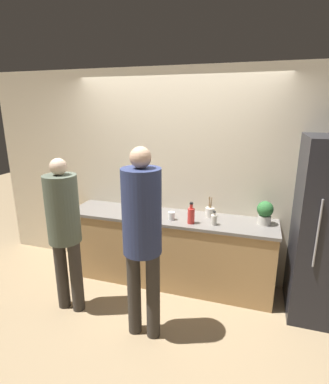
{
  "coord_description": "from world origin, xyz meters",
  "views": [
    {
      "loc": [
        0.97,
        -2.91,
        2.15
      ],
      "look_at": [
        0.0,
        0.14,
        1.23
      ],
      "focal_mm": 28.0,
      "sensor_mm": 36.0,
      "label": 1
    }
  ],
  "objects_px": {
    "person_left": "(64,225)",
    "potted_plant": "(265,212)",
    "bottle_red": "(191,215)",
    "fruit_bowl": "(144,207)",
    "person_center": "(142,229)",
    "cup_white": "(171,216)",
    "bottle_clear": "(214,219)",
    "utensil_crock": "(210,212)"
  },
  "relations": [
    {
      "from": "utensil_crock",
      "to": "potted_plant",
      "type": "xyz_separation_m",
      "value": [
        0.62,
        -0.05,
        0.08
      ]
    },
    {
      "from": "utensil_crock",
      "to": "bottle_clear",
      "type": "distance_m",
      "value": 0.25
    },
    {
      "from": "fruit_bowl",
      "to": "bottle_red",
      "type": "distance_m",
      "value": 0.7
    },
    {
      "from": "bottle_clear",
      "to": "potted_plant",
      "type": "bearing_deg",
      "value": 19.32
    },
    {
      "from": "bottle_red",
      "to": "potted_plant",
      "type": "height_order",
      "value": "potted_plant"
    },
    {
      "from": "person_center",
      "to": "bottle_clear",
      "type": "distance_m",
      "value": 1.0
    },
    {
      "from": "fruit_bowl",
      "to": "person_center",
      "type": "bearing_deg",
      "value": -69.48
    },
    {
      "from": "person_left",
      "to": "person_center",
      "type": "xyz_separation_m",
      "value": [
        0.91,
        -0.12,
        0.12
      ]
    },
    {
      "from": "bottle_red",
      "to": "potted_plant",
      "type": "bearing_deg",
      "value": 15.76
    },
    {
      "from": "bottle_clear",
      "to": "bottle_red",
      "type": "relative_size",
      "value": 0.65
    },
    {
      "from": "person_center",
      "to": "potted_plant",
      "type": "height_order",
      "value": "person_center"
    },
    {
      "from": "person_left",
      "to": "person_center",
      "type": "bearing_deg",
      "value": -7.55
    },
    {
      "from": "utensil_crock",
      "to": "potted_plant",
      "type": "distance_m",
      "value": 0.62
    },
    {
      "from": "person_center",
      "to": "bottle_clear",
      "type": "bearing_deg",
      "value": 58.31
    },
    {
      "from": "utensil_crock",
      "to": "cup_white",
      "type": "distance_m",
      "value": 0.47
    },
    {
      "from": "bottle_clear",
      "to": "potted_plant",
      "type": "relative_size",
      "value": 0.59
    },
    {
      "from": "bottle_red",
      "to": "cup_white",
      "type": "distance_m",
      "value": 0.25
    },
    {
      "from": "fruit_bowl",
      "to": "utensil_crock",
      "type": "relative_size",
      "value": 1.18
    },
    {
      "from": "fruit_bowl",
      "to": "bottle_red",
      "type": "bearing_deg",
      "value": -19.97
    },
    {
      "from": "person_center",
      "to": "fruit_bowl",
      "type": "relative_size",
      "value": 6.35
    },
    {
      "from": "fruit_bowl",
      "to": "cup_white",
      "type": "distance_m",
      "value": 0.46
    },
    {
      "from": "bottle_red",
      "to": "cup_white",
      "type": "xyz_separation_m",
      "value": [
        -0.24,
        0.04,
        -0.05
      ]
    },
    {
      "from": "bottle_clear",
      "to": "cup_white",
      "type": "relative_size",
      "value": 1.69
    },
    {
      "from": "utensil_crock",
      "to": "bottle_red",
      "type": "relative_size",
      "value": 0.99
    },
    {
      "from": "person_center",
      "to": "cup_white",
      "type": "relative_size",
      "value": 19.47
    },
    {
      "from": "fruit_bowl",
      "to": "person_left",
      "type": "bearing_deg",
      "value": -119.4
    },
    {
      "from": "fruit_bowl",
      "to": "bottle_red",
      "type": "xyz_separation_m",
      "value": [
        0.66,
        -0.24,
        0.05
      ]
    },
    {
      "from": "utensil_crock",
      "to": "potted_plant",
      "type": "relative_size",
      "value": 0.92
    },
    {
      "from": "bottle_clear",
      "to": "potted_plant",
      "type": "height_order",
      "value": "potted_plant"
    },
    {
      "from": "bottle_clear",
      "to": "bottle_red",
      "type": "xyz_separation_m",
      "value": [
        -0.25,
        -0.03,
        0.03
      ]
    },
    {
      "from": "cup_white",
      "to": "utensil_crock",
      "type": "bearing_deg",
      "value": 30.25
    },
    {
      "from": "person_left",
      "to": "bottle_red",
      "type": "xyz_separation_m",
      "value": [
        1.18,
        0.68,
        -0.01
      ]
    },
    {
      "from": "cup_white",
      "to": "person_left",
      "type": "bearing_deg",
      "value": -142.46
    },
    {
      "from": "person_left",
      "to": "utensil_crock",
      "type": "xyz_separation_m",
      "value": [
        1.34,
        0.96,
        -0.04
      ]
    },
    {
      "from": "person_left",
      "to": "potted_plant",
      "type": "distance_m",
      "value": 2.16
    },
    {
      "from": "bottle_red",
      "to": "cup_white",
      "type": "height_order",
      "value": "bottle_red"
    },
    {
      "from": "utensil_crock",
      "to": "bottle_clear",
      "type": "bearing_deg",
      "value": -70.67
    },
    {
      "from": "person_center",
      "to": "fruit_bowl",
      "type": "bearing_deg",
      "value": 110.52
    },
    {
      "from": "person_left",
      "to": "fruit_bowl",
      "type": "relative_size",
      "value": 5.78
    },
    {
      "from": "person_left",
      "to": "potted_plant",
      "type": "relative_size",
      "value": 6.26
    },
    {
      "from": "person_center",
      "to": "utensil_crock",
      "type": "distance_m",
      "value": 1.17
    },
    {
      "from": "person_left",
      "to": "fruit_bowl",
      "type": "distance_m",
      "value": 1.06
    }
  ]
}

